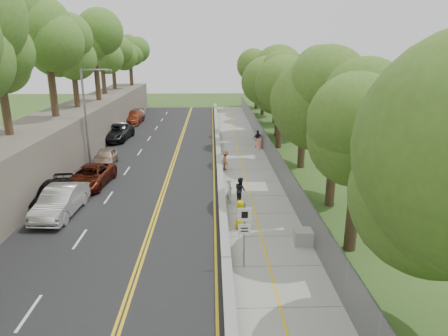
{
  "coord_description": "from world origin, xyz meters",
  "views": [
    {
      "loc": [
        -0.33,
        -18.88,
        9.47
      ],
      "look_at": [
        0.5,
        8.0,
        1.4
      ],
      "focal_mm": 32.0,
      "sensor_mm": 36.0,
      "label": 1
    }
  ],
  "objects_px": {
    "streetlight": "(88,110)",
    "car_2": "(91,176)",
    "concrete_block": "(305,237)",
    "car_1": "(61,201)",
    "person_far": "(258,139)",
    "painter_0": "(240,215)",
    "signpost": "(244,228)",
    "construction_barrel": "(259,144)"
  },
  "relations": [
    {
      "from": "construction_barrel",
      "to": "concrete_block",
      "type": "relative_size",
      "value": 0.87
    },
    {
      "from": "signpost",
      "to": "streetlight",
      "type": "bearing_deg",
      "value": 124.08
    },
    {
      "from": "streetlight",
      "to": "car_1",
      "type": "bearing_deg",
      "value": -83.54
    },
    {
      "from": "streetlight",
      "to": "car_1",
      "type": "relative_size",
      "value": 1.57
    },
    {
      "from": "car_1",
      "to": "construction_barrel",
      "type": "bearing_deg",
      "value": 52.1
    },
    {
      "from": "construction_barrel",
      "to": "car_2",
      "type": "xyz_separation_m",
      "value": [
        -13.3,
        -10.71,
        0.23
      ]
    },
    {
      "from": "streetlight",
      "to": "construction_barrel",
      "type": "distance_m",
      "value": 16.15
    },
    {
      "from": "car_2",
      "to": "painter_0",
      "type": "xyz_separation_m",
      "value": [
        10.15,
        -7.4,
        0.1
      ]
    },
    {
      "from": "person_far",
      "to": "car_1",
      "type": "bearing_deg",
      "value": 30.92
    },
    {
      "from": "concrete_block",
      "to": "car_1",
      "type": "distance_m",
      "value": 14.16
    },
    {
      "from": "construction_barrel",
      "to": "concrete_block",
      "type": "bearing_deg",
      "value": -90.0
    },
    {
      "from": "signpost",
      "to": "painter_0",
      "type": "bearing_deg",
      "value": 88.51
    },
    {
      "from": "painter_0",
      "to": "person_far",
      "type": "height_order",
      "value": "person_far"
    },
    {
      "from": "streetlight",
      "to": "car_2",
      "type": "xyz_separation_m",
      "value": [
        1.46,
        -5.6,
        -3.87
      ]
    },
    {
      "from": "car_1",
      "to": "car_2",
      "type": "relative_size",
      "value": 0.97
    },
    {
      "from": "concrete_block",
      "to": "person_far",
      "type": "bearing_deg",
      "value": 90.28
    },
    {
      "from": "concrete_block",
      "to": "painter_0",
      "type": "distance_m",
      "value": 3.68
    },
    {
      "from": "painter_0",
      "to": "car_2",
      "type": "bearing_deg",
      "value": 30.79
    },
    {
      "from": "streetlight",
      "to": "car_1",
      "type": "height_order",
      "value": "streetlight"
    },
    {
      "from": "concrete_block",
      "to": "streetlight",
      "type": "bearing_deg",
      "value": 134.81
    },
    {
      "from": "painter_0",
      "to": "person_far",
      "type": "bearing_deg",
      "value": -32.44
    },
    {
      "from": "construction_barrel",
      "to": "streetlight",
      "type": "bearing_deg",
      "value": -160.9
    },
    {
      "from": "signpost",
      "to": "concrete_block",
      "type": "xyz_separation_m",
      "value": [
        3.25,
        2.15,
        -1.54
      ]
    },
    {
      "from": "car_1",
      "to": "person_far",
      "type": "bearing_deg",
      "value": 53.09
    },
    {
      "from": "painter_0",
      "to": "construction_barrel",
      "type": "bearing_deg",
      "value": -32.97
    },
    {
      "from": "signpost",
      "to": "painter_0",
      "type": "height_order",
      "value": "signpost"
    },
    {
      "from": "signpost",
      "to": "concrete_block",
      "type": "height_order",
      "value": "signpost"
    },
    {
      "from": "car_2",
      "to": "painter_0",
      "type": "bearing_deg",
      "value": -31.04
    },
    {
      "from": "concrete_block",
      "to": "painter_0",
      "type": "bearing_deg",
      "value": 149.39
    },
    {
      "from": "signpost",
      "to": "car_1",
      "type": "xyz_separation_m",
      "value": [
        -10.29,
        6.25,
        -1.08
      ]
    },
    {
      "from": "car_2",
      "to": "person_far",
      "type": "height_order",
      "value": "person_far"
    },
    {
      "from": "signpost",
      "to": "person_far",
      "type": "xyz_separation_m",
      "value": [
        3.15,
        22.57,
        -1.05
      ]
    },
    {
      "from": "signpost",
      "to": "car_2",
      "type": "xyz_separation_m",
      "value": [
        -10.05,
        11.42,
        -1.19
      ]
    },
    {
      "from": "construction_barrel",
      "to": "concrete_block",
      "type": "height_order",
      "value": "construction_barrel"
    },
    {
      "from": "concrete_block",
      "to": "car_1",
      "type": "xyz_separation_m",
      "value": [
        -13.54,
        4.09,
        0.46
      ]
    },
    {
      "from": "streetlight",
      "to": "painter_0",
      "type": "relative_size",
      "value": 4.91
    },
    {
      "from": "streetlight",
      "to": "car_2",
      "type": "relative_size",
      "value": 1.53
    },
    {
      "from": "concrete_block",
      "to": "person_far",
      "type": "height_order",
      "value": "person_far"
    },
    {
      "from": "construction_barrel",
      "to": "person_far",
      "type": "height_order",
      "value": "person_far"
    },
    {
      "from": "signpost",
      "to": "car_1",
      "type": "relative_size",
      "value": 0.61
    },
    {
      "from": "car_2",
      "to": "person_far",
      "type": "relative_size",
      "value": 3.05
    },
    {
      "from": "signpost",
      "to": "concrete_block",
      "type": "relative_size",
      "value": 2.79
    }
  ]
}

